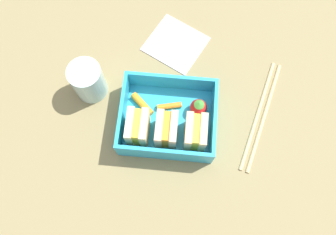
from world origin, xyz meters
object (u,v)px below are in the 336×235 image
object	(u,v)px
chopstick_pair	(261,115)
sandwich_center	(138,127)
carrot_stick_far_left	(168,106)
sandwich_center_left	(167,130)
folded_napkin	(175,44)
strawberry_far_left	(198,107)
drinking_glass	(88,81)
sandwich_left	(195,133)
carrot_stick_left	(142,104)

from	to	relation	value
chopstick_pair	sandwich_center	bearing A→B (deg)	14.49
sandwich_center	chopstick_pair	world-z (taller)	sandwich_center
carrot_stick_far_left	sandwich_center_left	bearing A→B (deg)	91.90
folded_napkin	sandwich_center	bearing A→B (deg)	75.71
strawberry_far_left	drinking_glass	xyz separation A→B (cm)	(19.65, -2.87, 0.82)
sandwich_left	sandwich_center_left	world-z (taller)	same
sandwich_center	chopstick_pair	size ratio (longest dim) A/B	0.26
carrot_stick_left	folded_napkin	bearing A→B (deg)	-109.25
sandwich_center	chopstick_pair	xyz separation A→B (cm)	(-21.42, -5.54, -3.70)
strawberry_far_left	carrot_stick_left	world-z (taller)	strawberry_far_left
strawberry_far_left	folded_napkin	distance (cm)	14.96
drinking_glass	folded_napkin	size ratio (longest dim) A/B	0.71
chopstick_pair	drinking_glass	xyz separation A→B (cm)	(31.19, -2.26, 3.30)
sandwich_left	carrot_stick_far_left	xyz separation A→B (cm)	(4.96, -5.14, -2.34)
carrot_stick_far_left	chopstick_pair	bearing A→B (deg)	-178.66
sandwich_center_left	sandwich_center	size ratio (longest dim) A/B	1.00
sandwich_left	folded_napkin	world-z (taller)	sandwich_left
sandwich_left	drinking_glass	xyz separation A→B (cm)	(19.34, -7.80, -0.40)
sandwich_left	carrot_stick_far_left	bearing A→B (deg)	-46.05
chopstick_pair	drinking_glass	world-z (taller)	drinking_glass
sandwich_left	carrot_stick_left	distance (cm)	11.04
drinking_glass	carrot_stick_far_left	bearing A→B (deg)	169.55
carrot_stick_left	drinking_glass	bearing A→B (deg)	-16.13
folded_napkin	drinking_glass	bearing A→B (deg)	36.96
folded_napkin	sandwich_center_left	bearing A→B (deg)	90.05
chopstick_pair	sandwich_left	bearing A→B (deg)	25.05
sandwich_center_left	chopstick_pair	world-z (taller)	sandwich_center_left
sandwich_left	sandwich_center	size ratio (longest dim) A/B	1.00
folded_napkin	carrot_stick_far_left	bearing A→B (deg)	89.35
sandwich_left	strawberry_far_left	bearing A→B (deg)	-93.59
sandwich_left	carrot_stick_far_left	size ratio (longest dim) A/B	1.32
chopstick_pair	folded_napkin	xyz separation A→B (cm)	(16.65, -13.20, -0.15)
carrot_stick_far_left	carrot_stick_left	size ratio (longest dim) A/B	0.89
sandwich_left	folded_napkin	distance (cm)	19.72
sandwich_left	chopstick_pair	xyz separation A→B (cm)	(-11.85, -5.54, -3.70)
sandwich_center	strawberry_far_left	xyz separation A→B (cm)	(-9.88, -4.92, -1.22)
sandwich_center	drinking_glass	xyz separation A→B (cm)	(9.77, -7.80, -0.40)
carrot_stick_left	folded_napkin	size ratio (longest dim) A/B	0.47
carrot_stick_left	chopstick_pair	world-z (taller)	carrot_stick_left
sandwich_left	sandwich_center_left	bearing A→B (deg)	0.00
sandwich_center_left	carrot_stick_far_left	world-z (taller)	sandwich_center_left
strawberry_far_left	carrot_stick_far_left	world-z (taller)	strawberry_far_left
carrot_stick_far_left	drinking_glass	world-z (taller)	drinking_glass
sandwich_center	strawberry_far_left	bearing A→B (deg)	-153.53
sandwich_left	sandwich_center	xyz separation A→B (cm)	(9.57, 0.00, 0.00)
sandwich_center	carrot_stick_far_left	world-z (taller)	sandwich_center
sandwich_center_left	carrot_stick_left	world-z (taller)	sandwich_center_left
sandwich_left	carrot_stick_left	world-z (taller)	sandwich_left
sandwich_center_left	sandwich_center	distance (cm)	4.79
sandwich_center_left	carrot_stick_left	xyz separation A→B (cm)	(4.82, -4.98, -2.20)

